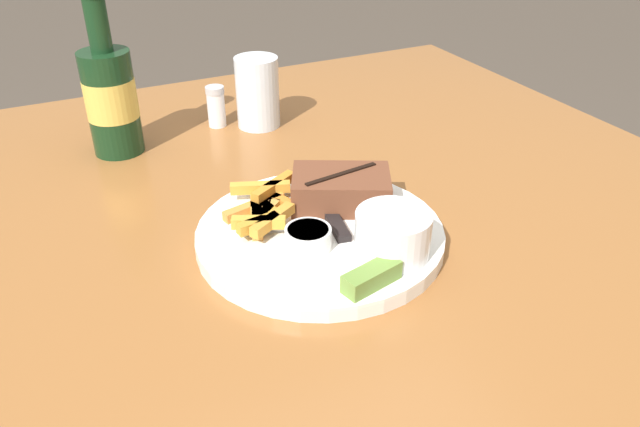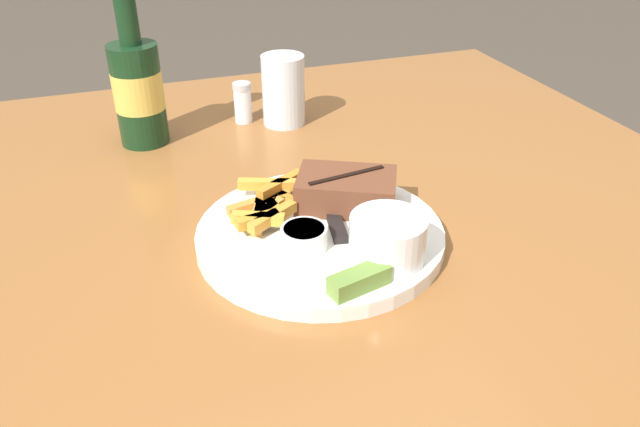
{
  "view_description": "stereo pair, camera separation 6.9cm",
  "coord_description": "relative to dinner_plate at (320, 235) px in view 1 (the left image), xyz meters",
  "views": [
    {
      "loc": [
        -0.26,
        -0.53,
        1.14
      ],
      "look_at": [
        0.0,
        0.0,
        0.78
      ],
      "focal_mm": 35.0,
      "sensor_mm": 36.0,
      "label": 1
    },
    {
      "loc": [
        -0.2,
        -0.56,
        1.14
      ],
      "look_at": [
        0.0,
        0.0,
        0.78
      ],
      "focal_mm": 35.0,
      "sensor_mm": 36.0,
      "label": 2
    }
  ],
  "objects": [
    {
      "name": "dining_table",
      "position": [
        0.0,
        0.0,
        -0.09
      ],
      "size": [
        1.14,
        1.21,
        0.74
      ],
      "color": "#935B2D",
      "rests_on": "ground_plane"
    },
    {
      "name": "dinner_plate",
      "position": [
        0.0,
        0.0,
        0.0
      ],
      "size": [
        0.28,
        0.28,
        0.02
      ],
      "color": "white",
      "rests_on": "dining_table"
    },
    {
      "name": "steak_portion",
      "position": [
        0.05,
        0.04,
        0.03
      ],
      "size": [
        0.14,
        0.12,
        0.04
      ],
      "color": "brown",
      "rests_on": "dinner_plate"
    },
    {
      "name": "fries_pile",
      "position": [
        -0.05,
        0.06,
        0.02
      ],
      "size": [
        0.11,
        0.12,
        0.02
      ],
      "color": "#C7892A",
      "rests_on": "dinner_plate"
    },
    {
      "name": "coleslaw_cup",
      "position": [
        0.05,
        -0.08,
        0.04
      ],
      "size": [
        0.08,
        0.08,
        0.05
      ],
      "color": "white",
      "rests_on": "dinner_plate"
    },
    {
      "name": "dipping_sauce_cup",
      "position": [
        -0.03,
        -0.03,
        0.02
      ],
      "size": [
        0.05,
        0.05,
        0.02
      ],
      "color": "silver",
      "rests_on": "dinner_plate"
    },
    {
      "name": "pickle_spear",
      "position": [
        -0.0,
        -0.12,
        0.02
      ],
      "size": [
        0.07,
        0.04,
        0.02
      ],
      "color": "olive",
      "rests_on": "dinner_plate"
    },
    {
      "name": "fork_utensil",
      "position": [
        -0.07,
        0.03,
        0.01
      ],
      "size": [
        0.13,
        0.07,
        0.0
      ],
      "rotation": [
        0.0,
        0.0,
        5.86
      ],
      "color": "#B7B7BC",
      "rests_on": "dinner_plate"
    },
    {
      "name": "knife_utensil",
      "position": [
        0.02,
        0.03,
        0.01
      ],
      "size": [
        0.05,
        0.17,
        0.01
      ],
      "rotation": [
        0.0,
        0.0,
        1.39
      ],
      "color": "#B7B7BC",
      "rests_on": "dinner_plate"
    },
    {
      "name": "beer_bottle",
      "position": [
        -0.16,
        0.35,
        0.08
      ],
      "size": [
        0.07,
        0.07,
        0.24
      ],
      "color": "#143319",
      "rests_on": "dining_table"
    },
    {
      "name": "drinking_glass",
      "position": [
        0.06,
        0.35,
        0.05
      ],
      "size": [
        0.07,
        0.07,
        0.11
      ],
      "color": "silver",
      "rests_on": "dining_table"
    },
    {
      "name": "salt_shaker",
      "position": [
        -0.0,
        0.37,
        0.02
      ],
      "size": [
        0.03,
        0.03,
        0.07
      ],
      "color": "white",
      "rests_on": "dining_table"
    }
  ]
}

